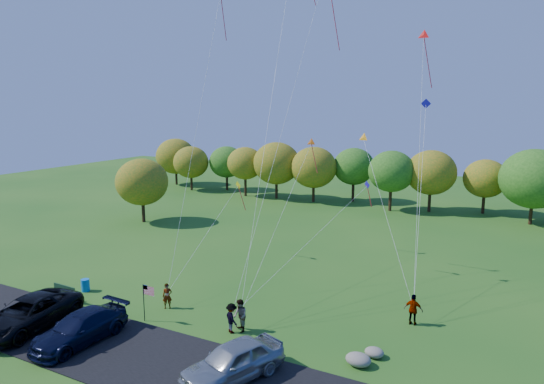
% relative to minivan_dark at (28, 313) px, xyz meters
% --- Properties ---
extents(ground, '(140.00, 140.00, 0.00)m').
position_rel_minivan_dark_xyz_m(ground, '(10.01, 4.56, -0.94)').
color(ground, '#215718').
rests_on(ground, ground).
extents(asphalt_lane, '(44.00, 6.00, 0.06)m').
position_rel_minivan_dark_xyz_m(asphalt_lane, '(10.01, 0.56, -0.91)').
color(asphalt_lane, black).
rests_on(asphalt_lane, ground).
extents(treeline, '(75.52, 27.69, 8.12)m').
position_rel_minivan_dark_xyz_m(treeline, '(6.90, 40.76, 3.80)').
color(treeline, '#3A2315').
rests_on(treeline, ground).
extents(minivan_dark, '(3.65, 6.63, 1.76)m').
position_rel_minivan_dark_xyz_m(minivan_dark, '(0.00, 0.00, 0.00)').
color(minivan_dark, black).
rests_on(minivan_dark, asphalt_lane).
extents(minivan_navy, '(2.46, 5.59, 1.60)m').
position_rel_minivan_dark_xyz_m(minivan_navy, '(3.98, 0.19, -0.08)').
color(minivan_navy, black).
rests_on(minivan_navy, asphalt_lane).
extents(minivan_silver, '(3.80, 5.59, 1.77)m').
position_rel_minivan_dark_xyz_m(minivan_silver, '(13.13, 1.02, 0.00)').
color(minivan_silver, '#9FA4A9').
rests_on(minivan_silver, asphalt_lane).
extents(flyer_a, '(0.70, 0.68, 1.62)m').
position_rel_minivan_dark_xyz_m(flyer_a, '(5.16, 5.93, -0.13)').
color(flyer_a, '#4C4C59').
rests_on(flyer_a, ground).
extents(flyer_b, '(1.15, 1.14, 1.87)m').
position_rel_minivan_dark_xyz_m(flyer_b, '(10.85, 5.38, -0.00)').
color(flyer_b, '#4C4C59').
rests_on(flyer_b, ground).
extents(flyer_c, '(1.27, 1.12, 1.71)m').
position_rel_minivan_dark_xyz_m(flyer_c, '(10.50, 5.03, -0.08)').
color(flyer_c, '#4C4C59').
rests_on(flyer_c, ground).
extents(flyer_d, '(1.09, 0.48, 1.84)m').
position_rel_minivan_dark_xyz_m(flyer_d, '(19.32, 10.79, -0.02)').
color(flyer_d, '#4C4C59').
rests_on(flyer_d, ground).
extents(park_bench, '(2.00, 0.52, 1.10)m').
position_rel_minivan_dark_xyz_m(park_bench, '(-1.47, 3.74, -0.35)').
color(park_bench, '#14381F').
rests_on(park_bench, ground).
extents(trash_barrel, '(0.56, 0.56, 0.85)m').
position_rel_minivan_dark_xyz_m(trash_barrel, '(-1.70, 5.53, -0.52)').
color(trash_barrel, blue).
rests_on(trash_barrel, ground).
extents(flag_assembly, '(0.85, 0.55, 2.29)m').
position_rel_minivan_dark_xyz_m(flag_assembly, '(5.38, 3.86, 0.76)').
color(flag_assembly, black).
rests_on(flag_assembly, ground).
extents(boulder_near, '(1.28, 1.01, 0.64)m').
position_rel_minivan_dark_xyz_m(boulder_near, '(17.91, 4.95, -0.62)').
color(boulder_near, gray).
rests_on(boulder_near, ground).
extents(boulder_far, '(0.99, 0.82, 0.51)m').
position_rel_minivan_dark_xyz_m(boulder_far, '(18.37, 6.12, -0.68)').
color(boulder_far, gray).
rests_on(boulder_far, ground).
extents(kites_aloft, '(24.94, 7.00, 19.57)m').
position_rel_minivan_dark_xyz_m(kites_aloft, '(11.00, 18.17, 17.04)').
color(kites_aloft, red).
rests_on(kites_aloft, ground).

